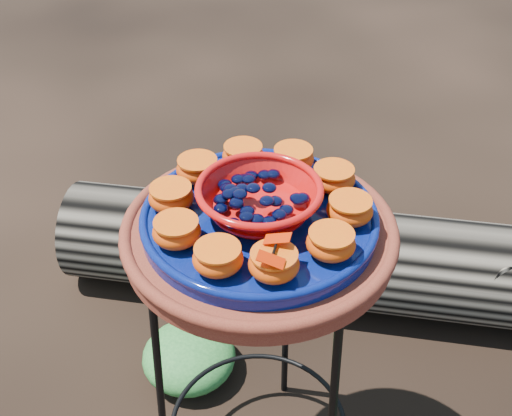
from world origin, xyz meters
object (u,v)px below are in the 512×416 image
(red_bowl, at_px, (259,201))
(terracotta_saucer, at_px, (259,234))
(plant_stand, at_px, (259,369))
(cobalt_plate, at_px, (259,220))
(driftwood_log, at_px, (330,257))

(red_bowl, bearing_deg, terracotta_saucer, 0.00)
(plant_stand, relative_size, cobalt_plate, 1.74)
(cobalt_plate, height_order, red_bowl, red_bowl)
(cobalt_plate, relative_size, driftwood_log, 0.25)
(plant_stand, xyz_separation_m, cobalt_plate, (0.00, 0.00, 0.40))
(terracotta_saucer, xyz_separation_m, red_bowl, (0.00, 0.00, 0.07))
(cobalt_plate, xyz_separation_m, driftwood_log, (0.02, 0.61, -0.60))
(plant_stand, relative_size, terracotta_saucer, 1.49)
(red_bowl, height_order, driftwood_log, red_bowl)
(plant_stand, bearing_deg, driftwood_log, 87.82)
(plant_stand, distance_m, driftwood_log, 0.64)
(red_bowl, bearing_deg, cobalt_plate, 0.00)
(plant_stand, distance_m, terracotta_saucer, 0.37)
(plant_stand, height_order, cobalt_plate, cobalt_plate)
(plant_stand, xyz_separation_m, driftwood_log, (0.02, 0.61, -0.20))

